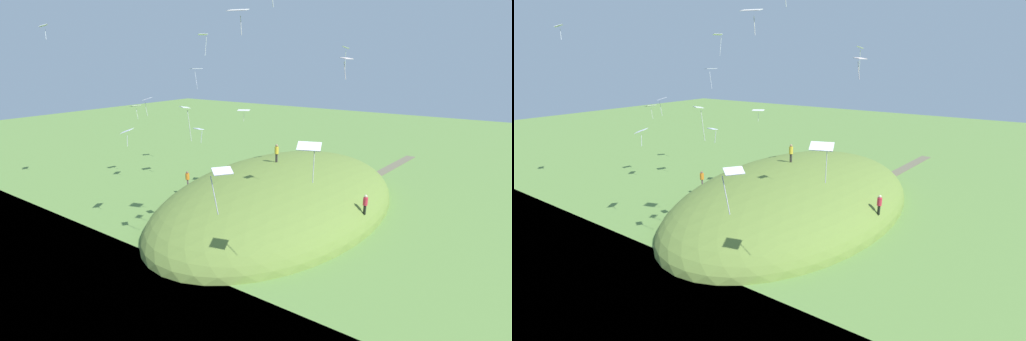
% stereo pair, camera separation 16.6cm
% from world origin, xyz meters
% --- Properties ---
extents(ground_plane, '(160.00, 160.00, 0.00)m').
position_xyz_m(ground_plane, '(0.00, 0.00, 0.00)').
color(ground_plane, olive).
extents(grass_hill, '(31.20, 18.77, 7.70)m').
position_xyz_m(grass_hill, '(10.27, -0.33, 0.00)').
color(grass_hill, olive).
rests_on(grass_hill, ground_plane).
extents(dirt_path, '(16.38, 3.34, 0.04)m').
position_xyz_m(dirt_path, '(27.77, -5.90, 0.02)').
color(dirt_path, '#6A644C').
rests_on(dirt_path, ground_plane).
extents(person_watching_kites, '(0.40, 0.40, 1.77)m').
position_xyz_m(person_watching_kites, '(10.46, 0.61, 4.96)').
color(person_watching_kites, '#3F3A33').
rests_on(person_watching_kites, grass_hill).
extents(person_on_hilltop, '(0.50, 0.50, 1.66)m').
position_xyz_m(person_on_hilltop, '(8.26, -8.91, 2.53)').
color(person_on_hilltop, black).
rests_on(person_on_hilltop, grass_hill).
extents(person_walking_path, '(0.55, 0.55, 1.62)m').
position_xyz_m(person_walking_path, '(6.11, 8.34, 2.08)').
color(person_walking_path, '#58464B').
rests_on(person_walking_path, grass_hill).
extents(kite_0, '(1.31, 1.22, 1.27)m').
position_xyz_m(kite_0, '(-1.58, 6.74, 8.09)').
color(kite_0, white).
extents(kite_1, '(0.89, 0.84, 1.86)m').
position_xyz_m(kite_1, '(-8.87, -8.42, 9.19)').
color(kite_1, white).
extents(kite_3, '(0.97, 0.86, 1.98)m').
position_xyz_m(kite_3, '(11.81, -5.10, 14.16)').
color(kite_3, white).
extents(kite_4, '(1.18, 0.90, 1.56)m').
position_xyz_m(kite_4, '(7.22, 16.76, 8.45)').
color(kite_4, silver).
extents(kite_5, '(1.21, 1.14, 2.28)m').
position_xyz_m(kite_5, '(13.03, 11.67, 15.85)').
color(kite_5, white).
extents(kite_6, '(1.32, 1.23, 1.84)m').
position_xyz_m(kite_6, '(5.83, 13.05, 9.52)').
color(kite_6, white).
extents(kite_7, '(0.66, 0.82, 1.13)m').
position_xyz_m(kite_7, '(0.15, 0.97, 8.55)').
color(kite_7, white).
extents(kite_8, '(1.31, 1.12, 1.97)m').
position_xyz_m(kite_8, '(8.67, 8.91, 12.41)').
color(kite_8, white).
extents(kite_9, '(0.87, 0.73, 1.36)m').
position_xyz_m(kite_9, '(4.27, -8.03, 13.30)').
color(kite_9, silver).
extents(kite_10, '(0.76, 0.84, 2.12)m').
position_xyz_m(kite_10, '(-3.05, -1.03, 10.36)').
color(kite_10, silver).
extents(kite_11, '(1.07, 1.30, 2.00)m').
position_xyz_m(kite_11, '(-3.60, -9.46, 9.32)').
color(kite_11, white).
extents(kite_13, '(1.12, 1.23, 1.32)m').
position_xyz_m(kite_13, '(-0.36, 18.78, 16.23)').
color(kite_13, white).
extents(kite_14, '(1.12, 1.35, 1.44)m').
position_xyz_m(kite_14, '(-0.55, -3.16, 15.99)').
color(kite_14, white).
extents(kite_15, '(1.24, 1.39, 1.14)m').
position_xyz_m(kite_15, '(9.81, 3.98, 8.64)').
color(kite_15, white).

